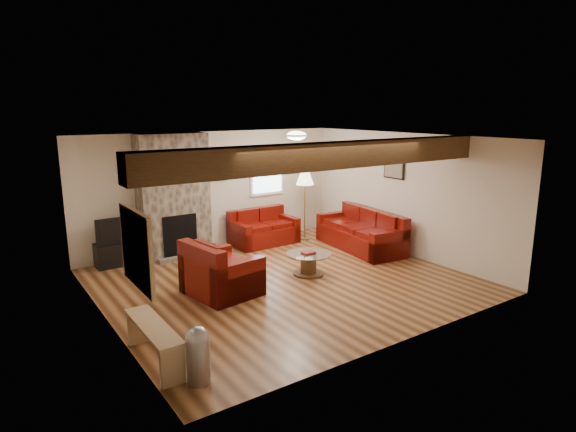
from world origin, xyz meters
name	(u,v)px	position (x,y,z in m)	size (l,w,h in m)	color
room	(284,212)	(0.00, 0.00, 1.25)	(8.00, 8.00, 8.00)	#553016
oak_beam	(331,155)	(0.00, -1.25, 2.31)	(6.00, 0.36, 0.38)	#362110
chimney_breast	(174,197)	(-1.00, 2.49, 1.22)	(1.40, 0.67, 2.50)	#3A352D
back_window	(267,172)	(1.35, 2.71, 1.55)	(0.90, 0.08, 1.10)	white
hatch_window	(138,249)	(-2.96, -1.50, 1.45)	(0.08, 1.00, 0.90)	tan
ceiling_dome	(296,137)	(0.90, 0.90, 2.44)	(0.40, 0.40, 0.18)	white
artwork_back	(220,169)	(0.15, 2.71, 1.70)	(0.42, 0.06, 0.52)	black
artwork_right	(394,169)	(2.96, 0.30, 1.75)	(0.06, 0.55, 0.42)	black
sofa_three	(360,230)	(2.48, 0.74, 0.42)	(2.16, 0.90, 0.84)	#490805
loveseat	(264,227)	(0.96, 2.23, 0.39)	(1.45, 0.83, 0.77)	#490805
armchair_red	(222,267)	(-1.16, 0.09, 0.45)	(1.10, 0.97, 0.89)	#490805
coffee_table	(308,264)	(0.56, 0.02, 0.20)	(0.82, 0.82, 0.43)	#4D2D18
tv_cabinet	(120,253)	(-2.13, 2.53, 0.23)	(0.92, 0.37, 0.46)	black
television	(118,229)	(-2.13, 2.53, 0.71)	(0.88, 0.12, 0.51)	black
floor_lamp	(305,182)	(1.95, 2.04, 1.34)	(0.40, 0.40, 1.56)	tan
pine_bench	(154,344)	(-2.83, -1.45, 0.24)	(0.30, 1.29, 0.48)	tan
pedal_bin	(198,355)	(-2.57, -2.15, 0.33)	(0.27, 0.27, 0.67)	#9C9DA1
coal_bucket	(209,252)	(-0.55, 1.87, 0.16)	(0.34, 0.34, 0.32)	slate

